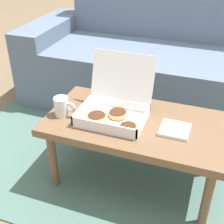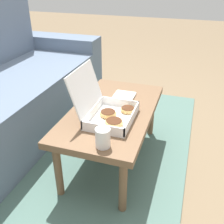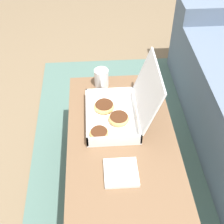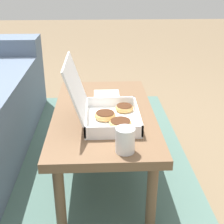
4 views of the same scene
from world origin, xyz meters
name	(u,v)px [view 2 (image 2 of 4)]	position (x,y,z in m)	size (l,w,h in m)	color
ground_plane	(96,156)	(0.00, 0.00, 0.00)	(12.00, 12.00, 0.00)	#756047
area_rug	(58,147)	(0.00, 0.30, 0.01)	(2.32, 1.84, 0.01)	#4C6B60
coffee_table	(112,116)	(0.00, -0.12, 0.35)	(0.91, 0.50, 0.40)	brown
pastry_box	(107,110)	(-0.11, -0.13, 0.45)	(0.33, 0.32, 0.29)	white
coffee_mug	(103,137)	(-0.38, -0.20, 0.45)	(0.12, 0.07, 0.10)	white
napkin_stack	(124,96)	(0.20, -0.14, 0.40)	(0.14, 0.14, 0.02)	white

